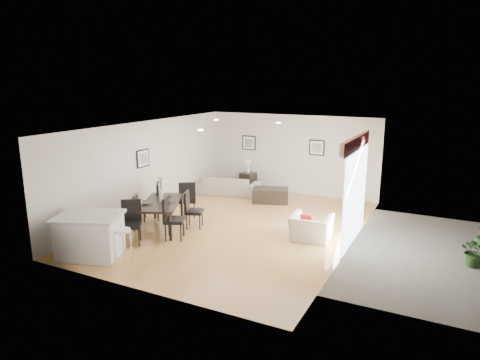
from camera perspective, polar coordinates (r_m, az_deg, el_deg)
The scene contains 27 objects.
ground at distance 11.56m, azimuth -0.24°, elevation -6.22°, with size 8.00×8.00×0.00m, color #B5894A.
wall_back at distance 14.79m, azimuth 6.85°, elevation 3.41°, with size 6.00×0.04×2.70m, color beige.
wall_front at distance 7.97m, azimuth -13.54°, elevation -5.44°, with size 6.00×0.04×2.70m, color beige.
wall_left at distance 12.80m, azimuth -12.29°, elevation 1.67°, with size 0.04×8.00×2.70m, color beige.
wall_right at distance 10.21m, azimuth 14.92°, elevation -1.40°, with size 0.04×8.00×2.70m, color beige.
ceiling at distance 10.96m, azimuth -0.26°, elevation 7.21°, with size 6.00×8.00×0.02m, color white.
sofa at distance 14.69m, azimuth -1.57°, elevation -0.70°, with size 2.14×0.84×0.62m, color gray.
armchair at distance 10.65m, azimuth 9.45°, elevation -6.33°, with size 0.97×0.85×0.63m, color silver.
courtyard_plant_a at distance 10.35m, azimuth 28.89°, elevation -8.35°, with size 0.60×0.52×0.67m, color #2D4F22.
dining_table at distance 11.38m, azimuth -10.42°, elevation -3.19°, with size 1.57×2.01×0.75m.
dining_chair_wnear at distance 11.52m, azimuth -14.21°, elevation -3.99°, with size 0.56×0.56×0.93m.
dining_chair_wfar at distance 12.17m, azimuth -11.40°, elevation -2.55°, with size 0.67×0.67×1.06m.
dining_chair_enear at distance 10.67m, azimuth -9.25°, elevation -4.72°, with size 0.63×0.63×1.06m.
dining_chair_efar at distance 11.38m, azimuth -6.55°, elevation -3.67°, with size 0.58×0.58×1.00m.
dining_chair_head at distance 10.61m, azimuth -14.29°, elevation -5.09°, with size 0.66×0.66×1.05m.
dining_chair_foot at distance 12.25m, azimuth -7.04°, elevation -2.31°, with size 0.66×0.66×1.05m.
vase at distance 11.28m, azimuth -10.50°, elevation -1.38°, with size 0.73×1.19×0.67m.
coffee_table at distance 13.78m, azimuth 4.10°, elevation -2.05°, with size 1.13×0.68×0.45m, color black.
side_table at distance 15.26m, azimuth 1.09°, elevation -0.17°, with size 0.47×0.47×0.63m, color black.
table_lamp at distance 15.13m, azimuth 1.10°, elevation 2.07°, with size 0.24×0.24×0.45m.
cushion at distance 10.53m, azimuth 8.87°, elevation -5.40°, with size 0.30×0.09×0.30m, color maroon.
kitchen_island at distance 10.12m, azimuth -19.38°, elevation -6.97°, with size 1.67×1.50×0.96m.
bar_stool at distance 9.43m, azimuth -15.42°, elevation -7.00°, with size 0.36×0.36×0.78m.
framed_print_back_left at distance 15.33m, azimuth 1.20°, elevation 4.99°, with size 0.52×0.04×0.52m.
framed_print_back_right at distance 14.43m, azimuth 10.20°, elevation 4.26°, with size 0.52×0.04×0.52m.
framed_print_left_wall at distance 12.58m, azimuth -12.82°, elevation 2.83°, with size 0.04×0.52×0.52m.
sliding_door at distance 10.43m, azimuth 15.13°, elevation 0.68°, with size 0.12×2.70×2.57m.
Camera 1 is at (4.97, -9.70, 3.85)m, focal length 32.00 mm.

